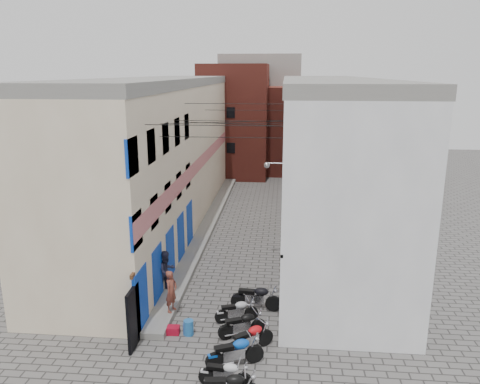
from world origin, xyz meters
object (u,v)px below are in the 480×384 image
(water_jug_near, at_px, (187,329))
(motorcycle_e, at_px, (242,323))
(motorcycle_b, at_px, (225,372))
(motorcycle_g, at_px, (256,296))
(red_crate, at_px, (173,330))
(motorcycle_d, at_px, (250,337))
(water_jug_far, at_px, (189,327))
(person_b, at_px, (167,271))
(motorcycle_c, at_px, (235,351))
(person_a, at_px, (171,291))
(motorcycle_f, at_px, (237,310))

(water_jug_near, bearing_deg, motorcycle_e, 1.53)
(water_jug_near, bearing_deg, motorcycle_b, -57.44)
(motorcycle_g, xyz_separation_m, red_crate, (-2.92, -2.09, -0.45))
(motorcycle_b, relative_size, motorcycle_d, 0.89)
(motorcycle_d, xyz_separation_m, red_crate, (-2.90, 0.85, -0.41))
(motorcycle_e, height_order, water_jug_far, motorcycle_e)
(motorcycle_g, relative_size, person_b, 1.15)
(motorcycle_b, bearing_deg, motorcycle_c, 174.69)
(motorcycle_b, xyz_separation_m, water_jug_near, (-1.77, 2.77, -0.27))
(person_b, distance_m, water_jug_near, 3.42)
(motorcycle_g, bearing_deg, motorcycle_b, -3.06)
(water_jug_near, bearing_deg, motorcycle_c, -41.57)
(motorcycle_g, relative_size, water_jug_far, 3.64)
(motorcycle_e, bearing_deg, motorcycle_g, 145.92)
(motorcycle_d, xyz_separation_m, person_a, (-3.24, 2.07, 0.54))
(motorcycle_b, distance_m, person_a, 4.80)
(motorcycle_b, xyz_separation_m, motorcycle_c, (0.19, 1.03, 0.09))
(motorcycle_d, bearing_deg, red_crate, -145.51)
(motorcycle_b, height_order, motorcycle_e, motorcycle_e)
(motorcycle_b, distance_m, water_jug_far, 3.25)
(motorcycle_d, distance_m, motorcycle_g, 2.94)
(motorcycle_b, relative_size, motorcycle_f, 0.98)
(motorcycle_c, height_order, motorcycle_d, motorcycle_c)
(person_a, height_order, water_jug_far, person_a)
(red_crate, bearing_deg, motorcycle_b, -50.55)
(motorcycle_c, bearing_deg, red_crate, -148.43)
(motorcycle_e, height_order, person_a, person_a)
(motorcycle_b, height_order, motorcycle_d, motorcycle_d)
(motorcycle_f, relative_size, water_jug_far, 3.02)
(motorcycle_g, relative_size, red_crate, 4.53)
(motorcycle_g, bearing_deg, water_jug_far, -43.79)
(motorcycle_b, distance_m, motorcycle_e, 2.84)
(motorcycle_e, relative_size, water_jug_near, 4.16)
(motorcycle_c, relative_size, person_b, 1.11)
(motorcycle_b, bearing_deg, red_crate, -135.51)
(motorcycle_c, xyz_separation_m, motorcycle_e, (0.08, 1.79, -0.04))
(motorcycle_e, bearing_deg, motorcycle_b, -29.34)
(motorcycle_f, xyz_separation_m, water_jug_far, (-1.65, -1.09, -0.21))
(person_b, relative_size, water_jug_near, 4.05)
(motorcycle_b, height_order, person_a, person_a)
(motorcycle_f, height_order, motorcycle_g, motorcycle_g)
(motorcycle_b, distance_m, person_b, 6.60)
(motorcycle_d, distance_m, motorcycle_f, 2.06)
(motorcycle_c, relative_size, water_jug_far, 3.50)
(water_jug_far, relative_size, red_crate, 1.24)
(motorcycle_b, distance_m, water_jug_near, 3.29)
(motorcycle_b, relative_size, person_a, 1.00)
(water_jug_far, distance_m, red_crate, 0.60)
(motorcycle_g, bearing_deg, person_a, -70.59)
(water_jug_near, relative_size, red_crate, 0.97)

